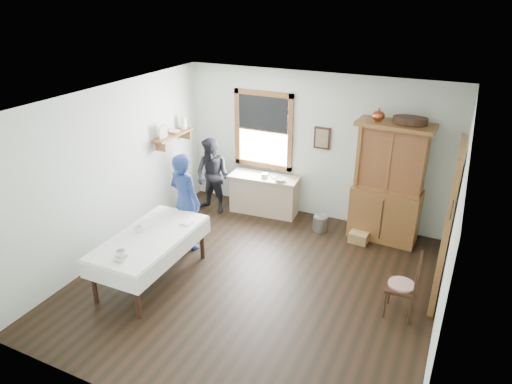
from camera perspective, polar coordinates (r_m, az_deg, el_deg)
room at (r=6.24m, az=-0.06°, el=-1.05°), size 5.01×5.01×2.70m
window at (r=8.63m, az=0.93°, el=8.26°), size 1.18×0.07×1.48m
doorway at (r=6.60m, az=23.03°, el=-3.47°), size 0.09×1.14×2.22m
wall_shelf at (r=8.54m, az=-10.17°, el=7.26°), size 0.24×1.00×0.44m
framed_picture at (r=8.27m, az=8.25°, el=6.67°), size 0.30×0.04×0.40m
rug_beater at (r=5.87m, az=23.48°, el=-0.93°), size 0.01×0.27×0.27m
work_counter at (r=8.76m, az=1.03°, el=-0.29°), size 1.35×0.60×0.75m
china_hutch at (r=7.90m, az=16.20°, el=1.06°), size 1.24×0.64×2.06m
dining_table at (r=6.97m, az=-12.90°, el=-7.99°), size 1.00×1.86×0.74m
spindle_chair at (r=6.37m, az=17.81°, el=-10.90°), size 0.45×0.45×0.94m
pail at (r=8.29m, az=8.02°, el=-3.90°), size 0.33×0.33×0.27m
wicker_basket at (r=8.05m, az=12.69°, el=-5.58°), size 0.32×0.24×0.18m
woman_blue at (r=7.52m, az=-8.83°, el=-1.64°), size 0.63×0.48×1.53m
figure_dark at (r=8.72m, az=-5.45°, el=1.67°), size 0.71×0.58×1.36m
table_cup_a at (r=6.35m, az=-16.52°, el=-7.39°), size 0.16×0.16×0.10m
table_cup_b at (r=6.88m, az=-14.48°, el=-4.56°), size 0.13×0.13×0.10m
table_bowl at (r=6.30m, az=-16.53°, el=-7.96°), size 0.24×0.24×0.05m
counter_book at (r=8.57m, az=1.81°, el=1.96°), size 0.26×0.27×0.02m
counter_bowl at (r=8.37m, az=2.99°, el=1.54°), size 0.23×0.23×0.07m
shelf_bowl at (r=8.54m, az=-10.14°, el=7.44°), size 0.22×0.22×0.05m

